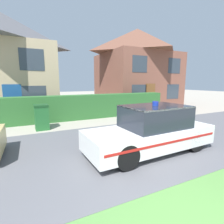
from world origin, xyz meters
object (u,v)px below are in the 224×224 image
object	(u,v)px
wheelie_bin	(42,117)
police_car	(152,130)
house_left	(2,62)
house_right	(137,67)

from	to	relation	value
wheelie_bin	police_car	bearing A→B (deg)	-57.56
house_left	wheelie_bin	distance (m)	7.54
house_left	wheelie_bin	xyz separation A→B (m)	(2.01, -6.59, -3.06)
police_car	wheelie_bin	xyz separation A→B (m)	(-2.95, 4.45, -0.11)
police_car	wheelie_bin	size ratio (longest dim) A/B	3.56
wheelie_bin	house_right	bearing A→B (deg)	32.02
police_car	house_right	size ratio (longest dim) A/B	0.59
house_left	house_right	distance (m)	11.51
police_car	house_left	world-z (taller)	house_left
police_car	house_left	size ratio (longest dim) A/B	0.59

